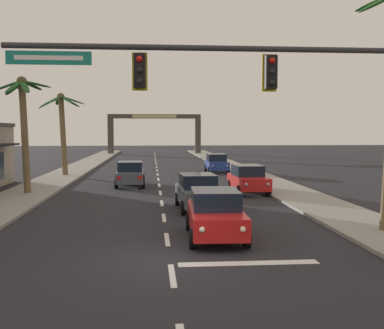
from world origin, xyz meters
TOP-DOWN VIEW (x-y plane):
  - ground_plane at (0.00, 0.00)m, footprint 220.00×220.00m
  - sidewalk_right at (7.80, 20.00)m, footprint 3.20×110.00m
  - sidewalk_left at (-7.80, 20.00)m, footprint 3.20×110.00m
  - lane_markings at (0.44, 20.04)m, footprint 4.28×88.40m
  - traffic_signal_mast at (2.88, -0.43)m, footprint 11.02×0.41m
  - sedan_lead_at_stop_bar at (1.69, 2.64)m, footprint 2.07×4.50m
  - sedan_third_in_queue at (1.68, 8.78)m, footprint 2.11×4.51m
  - sedan_oncoming_far at (-1.96, 18.67)m, footprint 2.01×4.48m
  - sedan_parked_nearest_kerb at (5.33, 28.71)m, footprint 1.98×4.47m
  - sedan_parked_mid_kerb at (5.28, 14.53)m, footprint 2.05×4.49m
  - palm_left_second at (-7.90, 14.71)m, footprint 3.26×3.09m
  - palm_left_third at (-7.79, 26.09)m, footprint 3.87×3.90m
  - town_gateway_arch at (0.00, 64.33)m, footprint 15.12×0.90m

SIDE VIEW (x-z plane):
  - ground_plane at x=0.00m, z-range 0.00..0.00m
  - lane_markings at x=0.44m, z-range 0.00..0.01m
  - sidewalk_right at x=7.80m, z-range 0.00..0.14m
  - sidewalk_left at x=-7.80m, z-range 0.00..0.14m
  - sedan_lead_at_stop_bar at x=1.69m, z-range 0.01..1.69m
  - sedan_third_in_queue at x=1.68m, z-range 0.01..1.69m
  - sedan_oncoming_far at x=-1.96m, z-range 0.01..1.69m
  - sedan_parked_nearest_kerb at x=5.33m, z-range 0.01..1.69m
  - sedan_parked_mid_kerb at x=5.28m, z-range 0.01..1.69m
  - town_gateway_arch at x=0.00m, z-range 1.00..7.49m
  - palm_left_third at x=-7.79m, z-range 1.19..8.03m
  - palm_left_second at x=-7.90m, z-range 1.28..8.16m
  - traffic_signal_mast at x=2.88m, z-range 1.41..8.28m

